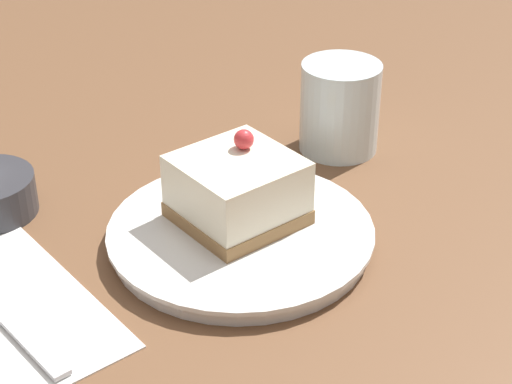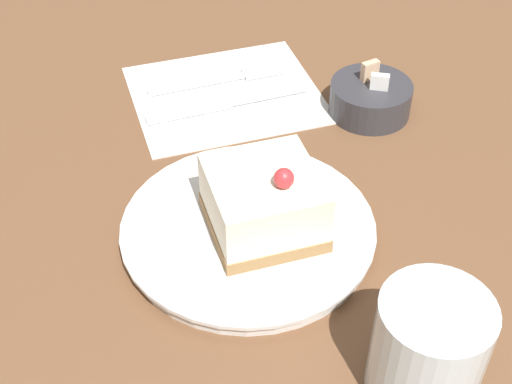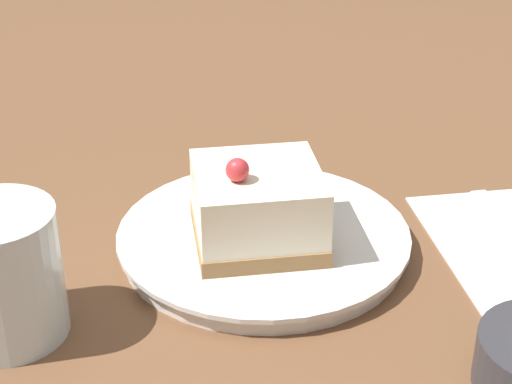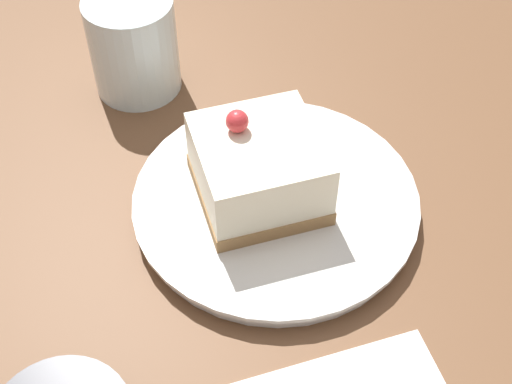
% 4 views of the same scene
% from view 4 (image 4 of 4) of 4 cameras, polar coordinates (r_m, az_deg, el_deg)
% --- Properties ---
extents(ground_plane, '(4.00, 4.00, 0.00)m').
position_cam_4_polar(ground_plane, '(0.58, -0.08, -2.28)').
color(ground_plane, brown).
extents(plate, '(0.23, 0.23, 0.02)m').
position_cam_4_polar(plate, '(0.58, 1.58, -0.81)').
color(plate, silver).
rests_on(plate, ground_plane).
extents(cake_slice, '(0.11, 0.11, 0.08)m').
position_cam_4_polar(cake_slice, '(0.56, 0.21, 1.90)').
color(cake_slice, '#9E7547').
rests_on(cake_slice, plate).
extents(drinking_glass, '(0.08, 0.08, 0.09)m').
position_cam_4_polar(drinking_glass, '(0.69, -9.77, 11.51)').
color(drinking_glass, silver).
rests_on(drinking_glass, ground_plane).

